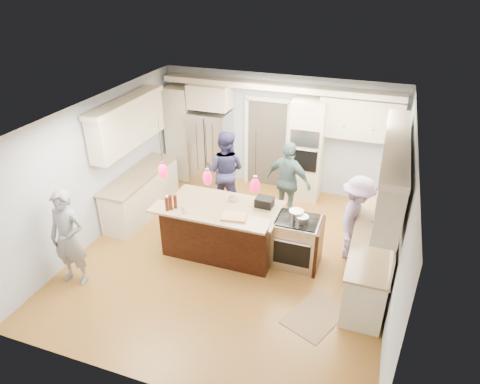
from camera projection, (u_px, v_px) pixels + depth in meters
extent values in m
plane|color=#AE782F|center=(234.00, 254.00, 8.04)|extent=(6.00, 6.00, 0.00)
cube|color=#B2BCC6|center=(278.00, 133.00, 9.88)|extent=(5.50, 0.04, 2.70)
cube|color=#B2BCC6|center=(143.00, 308.00, 4.91)|extent=(5.50, 0.04, 2.70)
cube|color=#B2BCC6|center=(99.00, 168.00, 8.20)|extent=(0.04, 6.00, 2.70)
cube|color=#B2BCC6|center=(400.00, 219.00, 6.59)|extent=(0.04, 6.00, 2.70)
cube|color=white|center=(233.00, 116.00, 6.75)|extent=(5.50, 6.00, 0.04)
cube|color=#B7B7BC|center=(211.00, 148.00, 10.25)|extent=(0.90, 0.70, 1.80)
cube|color=beige|center=(307.00, 150.00, 9.48)|extent=(0.72, 0.64, 2.30)
cube|color=black|center=(305.00, 139.00, 9.02)|extent=(0.60, 0.02, 0.35)
cube|color=black|center=(303.00, 160.00, 9.26)|extent=(0.60, 0.02, 0.50)
cylinder|color=#B7B7BC|center=(304.00, 150.00, 9.11)|extent=(0.55, 0.02, 0.02)
cube|color=beige|center=(181.00, 133.00, 10.41)|extent=(0.60, 0.58, 2.30)
cube|color=beige|center=(210.00, 96.00, 9.70)|extent=(0.95, 0.58, 0.55)
cube|color=beige|center=(360.00, 119.00, 8.92)|extent=(1.70, 0.35, 0.85)
cube|color=beige|center=(278.00, 86.00, 9.18)|extent=(5.30, 0.38, 0.12)
cube|color=#4C443A|center=(267.00, 144.00, 10.09)|extent=(0.90, 0.06, 2.10)
cube|color=white|center=(268.00, 99.00, 9.54)|extent=(1.04, 0.06, 0.10)
cube|color=beige|center=(370.00, 251.00, 7.37)|extent=(0.60, 3.00, 0.88)
cube|color=tan|center=(374.00, 229.00, 7.16)|extent=(0.64, 3.05, 0.04)
cube|color=beige|center=(392.00, 172.00, 6.61)|extent=(0.35, 3.00, 0.85)
cube|color=beige|center=(397.00, 143.00, 6.38)|extent=(0.37, 3.10, 0.10)
cube|color=beige|center=(142.00, 194.00, 9.19)|extent=(0.60, 2.20, 0.88)
cube|color=tan|center=(139.00, 175.00, 8.97)|extent=(0.64, 2.25, 0.04)
cube|color=beige|center=(128.00, 125.00, 8.49)|extent=(0.35, 2.20, 0.85)
cube|color=beige|center=(125.00, 102.00, 8.26)|extent=(0.37, 2.30, 0.10)
cube|color=black|center=(224.00, 228.00, 8.02)|extent=(2.00, 1.00, 0.88)
cube|color=tan|center=(223.00, 207.00, 7.81)|extent=(2.10, 1.10, 0.04)
cube|color=black|center=(212.00, 240.00, 7.51)|extent=(2.00, 0.12, 1.08)
cube|color=tan|center=(208.00, 216.00, 7.13)|extent=(2.10, 0.42, 0.04)
cube|color=black|center=(264.00, 202.00, 7.75)|extent=(0.32, 0.26, 0.17)
cube|color=#B7B7BC|center=(296.00, 242.00, 7.62)|extent=(0.76, 0.66, 0.90)
cube|color=black|center=(291.00, 255.00, 7.36)|extent=(0.65, 0.01, 0.45)
cube|color=black|center=(298.00, 220.00, 7.40)|extent=(0.72, 0.59, 0.02)
cube|color=black|center=(319.00, 246.00, 7.50)|extent=(0.06, 0.71, 0.88)
cylinder|color=black|center=(160.00, 141.00, 6.81)|extent=(0.01, 0.01, 0.75)
ellipsoid|color=#F90E4D|center=(163.00, 171.00, 7.06)|extent=(0.15, 0.15, 0.26)
cylinder|color=black|center=(206.00, 147.00, 6.58)|extent=(0.01, 0.01, 0.75)
ellipsoid|color=#F90E4D|center=(207.00, 178.00, 6.83)|extent=(0.15, 0.15, 0.26)
cylinder|color=black|center=(256.00, 154.00, 6.35)|extent=(0.01, 0.01, 0.75)
ellipsoid|color=#F90E4D|center=(255.00, 186.00, 6.60)|extent=(0.15, 0.15, 0.26)
imported|color=gray|center=(68.00, 238.00, 6.99)|extent=(0.65, 0.45, 1.72)
imported|color=navy|center=(225.00, 171.00, 9.17)|extent=(0.88, 0.69, 1.79)
imported|color=#4B6968|center=(288.00, 182.00, 8.77)|extent=(1.09, 0.69, 1.72)
imported|color=#9B82B0|center=(356.00, 219.00, 7.60)|extent=(0.83, 1.16, 1.63)
cube|color=#997C53|center=(315.00, 316.00, 6.63)|extent=(1.01, 1.18, 0.01)
cylinder|color=silver|center=(168.00, 203.00, 7.23)|extent=(0.07, 0.07, 0.26)
cylinder|color=#45190C|center=(170.00, 202.00, 7.24)|extent=(0.08, 0.08, 0.27)
cylinder|color=#45190C|center=(167.00, 204.00, 7.21)|extent=(0.08, 0.08, 0.25)
cylinder|color=#45190C|center=(175.00, 202.00, 7.28)|extent=(0.07, 0.07, 0.25)
cylinder|color=#B7B7BC|center=(183.00, 211.00, 7.16)|extent=(0.06, 0.06, 0.11)
cube|color=tan|center=(234.00, 217.00, 7.06)|extent=(0.44, 0.35, 0.03)
cylinder|color=#B7B7BC|center=(296.00, 214.00, 7.39)|extent=(0.26, 0.26, 0.15)
cylinder|color=#B7B7BC|center=(302.00, 219.00, 7.29)|extent=(0.23, 0.23, 0.11)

